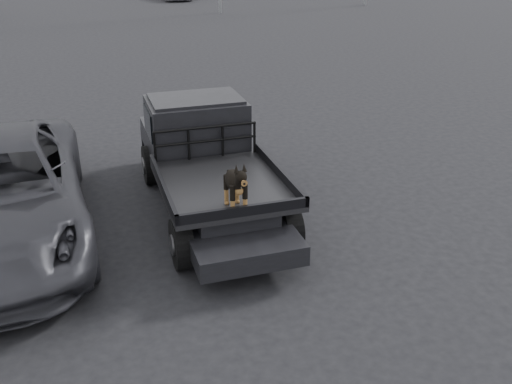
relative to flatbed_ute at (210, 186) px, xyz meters
name	(u,v)px	position (x,y,z in m)	size (l,w,h in m)	color
ground	(261,253)	(0.39, -1.68, -0.46)	(120.00, 120.00, 0.00)	black
flatbed_ute	(210,186)	(0.00, 0.00, 0.00)	(2.00, 5.40, 0.92)	black
ute_cab	(196,121)	(0.00, 0.95, 0.90)	(1.72, 1.30, 0.88)	black
headache_rack	(206,143)	(0.00, 0.20, 0.74)	(1.80, 0.08, 0.55)	black
dog	(235,185)	(-0.05, -1.87, 0.83)	(0.32, 0.60, 0.74)	black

